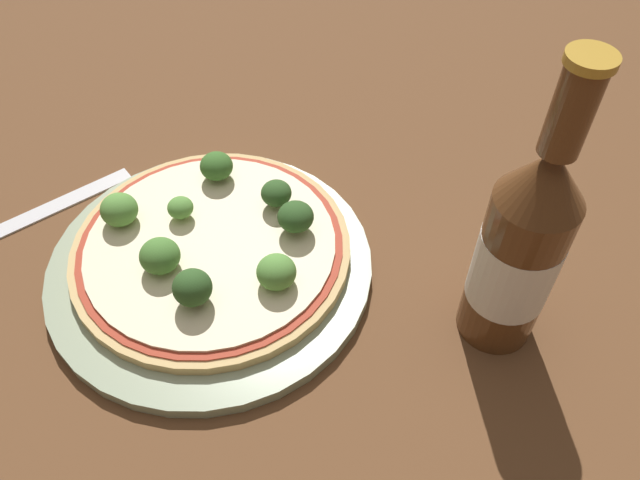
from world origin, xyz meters
name	(u,v)px	position (x,y,z in m)	size (l,w,h in m)	color
ground_plane	(198,263)	(0.00, 0.00, 0.00)	(3.00, 3.00, 0.00)	brown
plate	(213,263)	(0.02, 0.00, 0.01)	(0.29, 0.29, 0.01)	#93A384
pizza	(211,247)	(0.01, 0.01, 0.02)	(0.25, 0.25, 0.01)	tan
broccoli_floret_0	(296,217)	(0.07, 0.06, 0.04)	(0.03, 0.03, 0.03)	#6B8E51
broccoli_floret_1	(276,193)	(0.04, 0.08, 0.04)	(0.03, 0.03, 0.03)	#6B8E51
broccoli_floret_2	(119,210)	(-0.07, -0.01, 0.04)	(0.03, 0.03, 0.03)	#6B8E51
broccoli_floret_3	(180,208)	(-0.03, 0.02, 0.04)	(0.02, 0.02, 0.02)	#6B8E51
broccoli_floret_4	(192,288)	(0.04, -0.05, 0.04)	(0.03, 0.03, 0.03)	#6B8E51
broccoli_floret_5	(160,256)	(-0.01, -0.03, 0.04)	(0.03, 0.03, 0.03)	#6B8E51
broccoli_floret_6	(216,166)	(-0.03, 0.08, 0.04)	(0.03, 0.03, 0.03)	#6B8E51
broccoli_floret_7	(274,275)	(0.09, 0.00, 0.04)	(0.03, 0.03, 0.03)	#6B8E51
beer_bottle	(520,250)	(0.26, 0.07, 0.10)	(0.06, 0.06, 0.26)	#563319
fork	(40,213)	(-0.17, -0.02, 0.00)	(0.09, 0.18, 0.00)	silver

